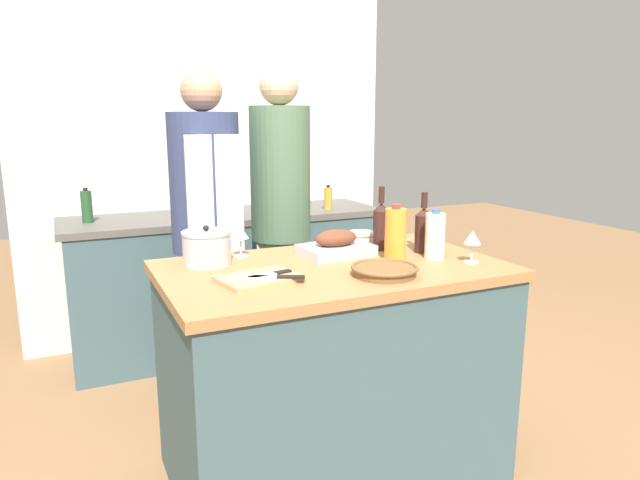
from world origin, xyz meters
TOP-DOWN VIEW (x-y plane):
  - ground_plane at (0.00, 0.00)m, footprint 12.00×12.00m
  - kitchen_island at (0.00, 0.00)m, footprint 1.34×0.81m
  - back_counter at (0.00, 1.54)m, footprint 2.00×0.60m
  - back_wall at (0.00, 1.89)m, footprint 2.50×0.10m
  - roasting_pan at (0.09, 0.15)m, footprint 0.31×0.23m
  - wicker_basket at (0.11, -0.21)m, footprint 0.25×0.25m
  - cutting_board at (-0.34, -0.09)m, footprint 0.31×0.25m
  - stock_pot at (-0.45, 0.23)m, footprint 0.20×0.20m
  - mixing_bowl at (0.29, 0.30)m, footprint 0.13×0.13m
  - juice_jug at (0.26, -0.04)m, footprint 0.09×0.09m
  - milk_jug at (0.44, -0.07)m, footprint 0.08×0.08m
  - wine_bottle_green at (0.32, 0.17)m, footprint 0.07×0.07m
  - wine_bottle_dark at (0.46, 0.04)m, footprint 0.07×0.07m
  - wine_glass_left at (0.53, -0.19)m, footprint 0.07×0.07m
  - wine_glass_right at (-0.28, 0.30)m, footprint 0.07×0.07m
  - knife_chef at (-0.31, -0.12)m, footprint 0.25×0.14m
  - knife_paring at (-0.29, -0.09)m, footprint 0.17×0.06m
  - condiment_bottle_tall at (-0.82, 1.55)m, footprint 0.06×0.06m
  - condiment_bottle_short at (0.65, 1.40)m, footprint 0.05×0.05m
  - condiment_bottle_extra at (0.27, 1.60)m, footprint 0.06×0.06m
  - person_cook_aproned at (-0.30, 0.82)m, footprint 0.35×0.35m
  - person_cook_guest at (0.11, 0.87)m, footprint 0.32×0.32m

SIDE VIEW (x-z plane):
  - ground_plane at x=0.00m, z-range 0.00..0.00m
  - back_counter at x=0.00m, z-range 0.00..0.89m
  - kitchen_island at x=0.00m, z-range 0.00..0.91m
  - cutting_board at x=-0.34m, z-range 0.91..0.93m
  - wicker_basket at x=0.11m, z-range 0.91..0.95m
  - knife_paring at x=-0.29m, z-range 0.92..0.93m
  - knife_chef at x=-0.31m, z-range 0.92..0.93m
  - mixing_bowl at x=0.29m, z-range 0.91..0.97m
  - person_cook_aproned at x=-0.30m, z-range 0.09..1.80m
  - roasting_pan at x=0.09m, z-range 0.89..1.01m
  - condiment_bottle_short at x=0.65m, z-range 0.88..1.05m
  - condiment_bottle_extra at x=0.27m, z-range 0.88..1.05m
  - stock_pot at x=-0.45m, z-range 0.90..1.06m
  - person_cook_guest at x=0.11m, z-range 0.10..1.85m
  - condiment_bottle_tall at x=-0.82m, z-range 0.88..1.08m
  - milk_jug at x=0.44m, z-range 0.90..1.11m
  - wine_glass_left at x=0.53m, z-range 0.94..1.07m
  - wine_glass_right at x=-0.28m, z-range 0.94..1.07m
  - wine_bottle_dark at x=0.46m, z-range 0.88..1.14m
  - juice_jug at x=0.26m, z-range 0.90..1.13m
  - wine_bottle_green at x=0.32m, z-range 0.88..1.16m
  - back_wall at x=0.00m, z-range 0.00..2.55m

